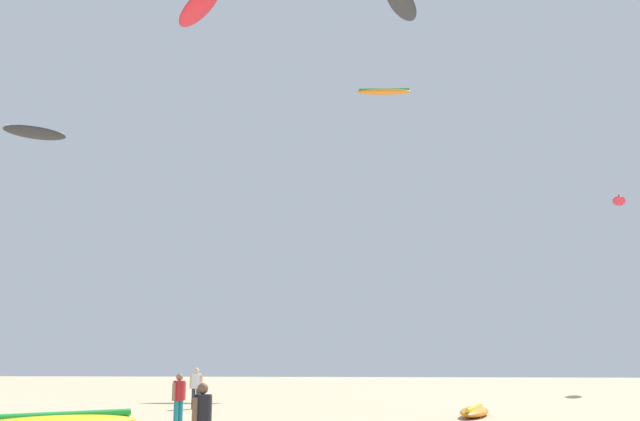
{
  "coord_description": "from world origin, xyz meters",
  "views": [
    {
      "loc": [
        2.16,
        -11.09,
        2.39
      ],
      "look_at": [
        0.0,
        21.31,
        9.01
      ],
      "focal_mm": 39.16,
      "sensor_mm": 36.0,
      "label": 1
    }
  ],
  "objects": [
    {
      "name": "kite_grounded_mid",
      "position": [
        6.19,
        16.69,
        0.19
      ],
      "size": [
        1.92,
        3.47,
        0.43
      ],
      "color": "orange",
      "rests_on": "ground"
    },
    {
      "name": "person_left",
      "position": [
        -5.29,
        19.65,
        1.01
      ],
      "size": [
        0.57,
        0.39,
        1.73
      ],
      "rotation": [
        0.0,
        0.0,
        1.56
      ],
      "color": "#2D2D33",
      "rests_on": "ground"
    },
    {
      "name": "person_midground",
      "position": [
        -4.06,
        12.25,
        1.0
      ],
      "size": [
        0.39,
        0.49,
        1.71
      ],
      "rotation": [
        0.0,
        0.0,
        5.71
      ],
      "color": "teal",
      "rests_on": "ground"
    },
    {
      "name": "kite_aloft_4",
      "position": [
        4.01,
        19.89,
        18.9
      ],
      "size": [
        2.34,
        4.24,
        0.53
      ],
      "color": "#2D2D33"
    },
    {
      "name": "kite_aloft_5",
      "position": [
        -14.06,
        20.79,
        13.02
      ],
      "size": [
        2.9,
        2.37,
        0.67
      ],
      "color": "#2D2D33"
    },
    {
      "name": "kite_aloft_2",
      "position": [
        19.76,
        37.51,
        12.71
      ],
      "size": [
        1.77,
        3.12,
        0.38
      ],
      "color": "red"
    },
    {
      "name": "kite_aloft_0",
      "position": [
        -4.6,
        14.99,
        16.36
      ],
      "size": [
        3.15,
        4.01,
        0.57
      ],
      "color": "red"
    },
    {
      "name": "kite_aloft_1",
      "position": [
        3.61,
        36.47,
        20.77
      ],
      "size": [
        3.96,
        1.32,
        0.6
      ],
      "color": "orange"
    },
    {
      "name": "person_foreground",
      "position": [
        -1.37,
        4.12,
        1.02
      ],
      "size": [
        0.39,
        0.52,
        1.74
      ],
      "rotation": [
        0.0,
        0.0,
        5.79
      ],
      "color": "#2D2D33",
      "rests_on": "ground"
    }
  ]
}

